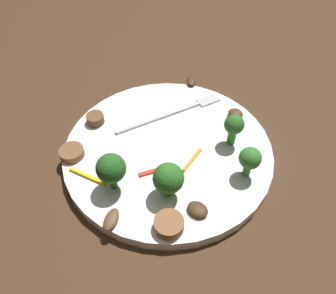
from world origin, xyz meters
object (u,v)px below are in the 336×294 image
object	(u,v)px
pepper_strip_2	(87,176)
sausage_slice_2	(72,153)
broccoli_floret_3	(250,159)
broccoli_floret_2	(168,179)
mushroom_3	(198,210)
pepper_strip_1	(192,160)
plate	(168,151)
mushroom_1	(111,219)
mushroom_2	(235,114)
sausage_slice_0	(95,119)
broccoli_floret_1	(111,169)
fork	(177,111)
mushroom_0	(191,81)
broccoli_floret_0	(234,126)
sausage_slice_1	(169,224)
pepper_strip_0	(153,171)

from	to	relation	value
pepper_strip_2	sausage_slice_2	bearing A→B (deg)	90.21
sausage_slice_2	broccoli_floret_3	bearing A→B (deg)	-43.45
broccoli_floret_2	mushroom_3	bearing A→B (deg)	-71.73
pepper_strip_2	pepper_strip_1	bearing A→B (deg)	-23.88
plate	mushroom_1	world-z (taller)	mushroom_1
mushroom_2	mushroom_3	xyz separation A→B (m)	(-0.16, -0.10, -0.00)
sausage_slice_0	mushroom_1	xyz separation A→B (m)	(-0.06, -0.17, -0.00)
sausage_slice_0	pepper_strip_1	bearing A→B (deg)	-63.36
broccoli_floret_1	mushroom_3	xyz separation A→B (m)	(0.06, -0.09, -0.03)
fork	pepper_strip_2	distance (m)	0.18
mushroom_0	pepper_strip_2	xyz separation A→B (m)	(-0.24, -0.08, -0.00)
broccoli_floret_0	mushroom_2	distance (m)	0.06
sausage_slice_2	mushroom_2	distance (m)	0.25
fork	mushroom_1	xyz separation A→B (m)	(-0.18, -0.11, 0.00)
mushroom_3	broccoli_floret_2	bearing A→B (deg)	108.27
mushroom_2	broccoli_floret_3	bearing A→B (deg)	-125.94
sausage_slice_1	mushroom_3	xyz separation A→B (m)	(0.04, -0.00, -0.00)
fork	mushroom_0	size ratio (longest dim) A/B	6.44
broccoli_floret_1	sausage_slice_2	xyz separation A→B (m)	(-0.02, 0.08, -0.03)
broccoli_floret_0	pepper_strip_1	size ratio (longest dim) A/B	1.09
broccoli_floret_0	mushroom_3	distance (m)	0.13
mushroom_2	mushroom_3	world-z (taller)	mushroom_2
pepper_strip_1	sausage_slice_2	bearing A→B (deg)	141.20
broccoli_floret_0	broccoli_floret_3	size ratio (longest dim) A/B	1.05
plate	fork	distance (m)	0.08
broccoli_floret_3	mushroom_2	world-z (taller)	broccoli_floret_3
broccoli_floret_3	sausage_slice_2	bearing A→B (deg)	136.55
sausage_slice_0	pepper_strip_1	size ratio (longest dim) A/B	0.58
fork	broccoli_floret_1	xyz separation A→B (m)	(-0.15, -0.07, 0.04)
pepper_strip_1	mushroom_1	bearing A→B (deg)	-172.38
sausage_slice_0	pepper_strip_2	distance (m)	0.11
sausage_slice_1	mushroom_0	world-z (taller)	sausage_slice_1
sausage_slice_2	mushroom_1	bearing A→B (deg)	-92.70
broccoli_floret_2	sausage_slice_2	xyz separation A→B (m)	(-0.07, 0.13, -0.03)
sausage_slice_2	mushroom_1	distance (m)	0.12
broccoli_floret_0	mushroom_0	bearing A→B (deg)	74.12
sausage_slice_0	mushroom_0	distance (m)	0.18
mushroom_0	sausage_slice_0	bearing A→B (deg)	177.74
sausage_slice_0	mushroom_2	xyz separation A→B (m)	(0.18, -0.12, -0.00)
sausage_slice_0	pepper_strip_0	xyz separation A→B (m)	(0.02, -0.13, -0.01)
broccoli_floret_3	mushroom_0	world-z (taller)	broccoli_floret_3
fork	pepper_strip_1	xyz separation A→B (m)	(-0.04, -0.09, 0.00)
sausage_slice_0	sausage_slice_1	size ratio (longest dim) A/B	0.74
sausage_slice_1	plate	bearing A→B (deg)	55.07
broccoli_floret_1	pepper_strip_0	size ratio (longest dim) A/B	1.50
broccoli_floret_1	broccoli_floret_3	bearing A→B (deg)	-28.78
broccoli_floret_3	sausage_slice_0	distance (m)	0.24
sausage_slice_1	pepper_strip_1	distance (m)	0.11
broccoli_floret_3	fork	bearing A→B (deg)	90.48
broccoli_floret_2	sausage_slice_0	bearing A→B (deg)	94.87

